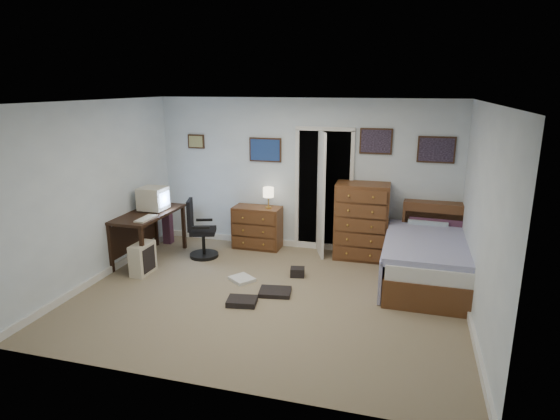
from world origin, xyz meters
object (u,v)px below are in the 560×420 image
object	(u,v)px
computer_desk	(143,223)
low_dresser	(257,227)
office_chair	(200,235)
tall_dresser	(361,221)
bed	(425,258)

from	to	relation	value
computer_desk	low_dresser	world-z (taller)	computer_desk
office_chair	tall_dresser	size ratio (longest dim) A/B	0.78
low_dresser	tall_dresser	size ratio (longest dim) A/B	0.66
tall_dresser	low_dresser	bearing A→B (deg)	177.12
bed	computer_desk	bearing A→B (deg)	-175.22
tall_dresser	bed	distance (m)	1.21
computer_desk	bed	distance (m)	4.30
office_chair	low_dresser	size ratio (longest dim) A/B	1.19
low_dresser	computer_desk	bearing A→B (deg)	-146.46
low_dresser	tall_dresser	world-z (taller)	tall_dresser
office_chair	tall_dresser	distance (m)	2.59
computer_desk	office_chair	world-z (taller)	office_chair
computer_desk	low_dresser	xyz separation A→B (m)	(1.55, 1.00, -0.24)
tall_dresser	computer_desk	bearing A→B (deg)	-165.65
bed	low_dresser	bearing A→B (deg)	166.45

